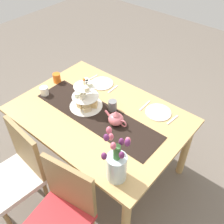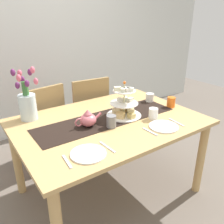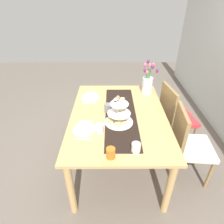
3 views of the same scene
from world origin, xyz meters
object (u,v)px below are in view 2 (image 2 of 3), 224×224
knife_right (176,122)px  tulip_vase (27,102)px  teapot (88,119)px  knife_left (107,147)px  chair_left (42,123)px  fork_left (67,162)px  mug_white_text (153,114)px  dinner_plate_right (164,126)px  dinner_plate_left (88,154)px  mug_grey (111,121)px  cream_jug (150,98)px  tiered_cake_stand (124,106)px  dining_table (109,131)px  fork_right (150,132)px  mug_orange (171,102)px  chair_right (88,111)px

knife_right → tulip_vase: bearing=141.8°
teapot → knife_left: teapot is taller
chair_left → tulip_vase: 0.56m
fork_left → teapot: bearing=45.7°
mug_white_text → dinner_plate_right: bearing=-103.8°
dinner_plate_left → mug_grey: size_ratio=2.42×
knife_right → knife_left: bearing=180.0°
dinner_plate_right → cream_jug: bearing=58.0°
dinner_plate_left → tiered_cake_stand: bearing=32.4°
knife_left → mug_white_text: bearing=15.7°
dining_table → mug_white_text: (0.32, -0.19, 0.14)m
fork_right → mug_orange: mug_orange is taller
fork_left → mug_orange: size_ratio=1.58×
tiered_cake_stand → mug_orange: 0.50m
fork_right → fork_left: bearing=180.0°
mug_grey → mug_white_text: 0.38m
chair_right → mug_orange: 0.99m
fork_left → dinner_plate_right: bearing=0.0°
cream_jug → knife_right: size_ratio=0.50×
teapot → knife_right: (0.62, -0.35, -0.06)m
mug_grey → fork_right: bearing=-50.1°
chair_left → tiered_cake_stand: 0.96m
fork_right → cream_jug: bearing=47.2°
tiered_cake_stand → dinner_plate_right: 0.38m
mug_grey → mug_orange: bearing=2.8°
chair_left → dinner_plate_left: bearing=-93.3°
knife_left → chair_right: bearing=67.3°
knife_left → fork_right: bearing=0.0°
dining_table → fork_right: 0.39m
mug_orange → mug_white_text: bearing=-162.3°
chair_right → mug_grey: size_ratio=9.58×
knife_left → mug_white_text: size_ratio=1.79×
dining_table → tiered_cake_stand: 0.25m
teapot → knife_right: teapot is taller
mug_grey → teapot: bearing=139.1°
teapot → cream_jug: (0.78, 0.13, -0.02)m
dining_table → knife_right: 0.56m
dinner_plate_left → fork_right: dinner_plate_left is taller
chair_right → dinner_plate_left: chair_right is taller
chair_left → cream_jug: 1.14m
dining_table → mug_white_text: mug_white_text is taller
tiered_cake_stand → dinner_plate_left: size_ratio=1.32×
dinner_plate_left → fork_left: bearing=180.0°
teapot → fork_right: (0.33, -0.35, -0.06)m
chair_right → dinner_plate_right: 1.14m
knife_left → mug_white_text: mug_white_text is taller
teapot → fork_left: (-0.34, -0.35, -0.06)m
cream_jug → fork_right: size_ratio=0.57×
chair_right → chair_left: bearing=179.9°
chair_left → mug_white_text: size_ratio=9.58×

